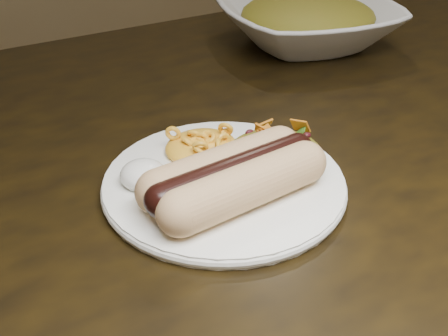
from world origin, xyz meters
TOP-DOWN VIEW (x-y plane):
  - table at (0.00, 0.00)m, footprint 1.60×0.90m
  - plate at (0.01, -0.05)m, footprint 0.29×0.29m
  - hotdog at (0.01, -0.08)m, footprint 0.14×0.08m
  - mac_and_cheese at (0.02, 0.01)m, footprint 0.08×0.08m
  - sour_cream at (-0.05, -0.02)m, footprint 0.05×0.05m
  - taco_salad at (0.07, -0.05)m, footprint 0.10×0.09m
  - serving_bowl at (0.33, 0.23)m, footprint 0.31×0.31m
  - bowl_filling at (0.33, 0.23)m, footprint 0.22×0.22m

SIDE VIEW (x-z plane):
  - table at x=0.00m, z-range 0.28..1.03m
  - plate at x=0.01m, z-range 0.75..0.76m
  - sour_cream at x=-0.05m, z-range 0.76..0.79m
  - mac_and_cheese at x=0.02m, z-range 0.76..0.79m
  - taco_salad at x=0.07m, z-range 0.76..0.80m
  - hotdog at x=0.01m, z-range 0.76..0.80m
  - serving_bowl at x=0.33m, z-range 0.75..0.81m
  - bowl_filling at x=0.33m, z-range 0.77..0.83m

